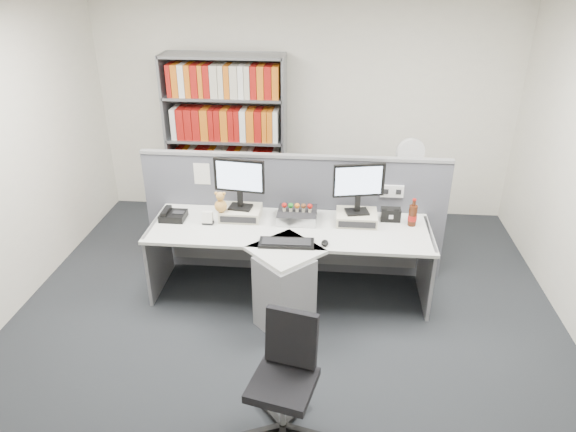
# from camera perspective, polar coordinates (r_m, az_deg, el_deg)

# --- Properties ---
(ground) EXTENTS (5.50, 5.50, 0.00)m
(ground) POSITION_cam_1_polar(r_m,az_deg,el_deg) (4.54, -0.77, -14.16)
(ground) COLOR #2A2D31
(ground) RESTS_ON ground
(room_shell) EXTENTS (5.04, 5.54, 2.72)m
(room_shell) POSITION_cam_1_polar(r_m,az_deg,el_deg) (3.64, -0.94, 7.76)
(room_shell) COLOR white
(room_shell) RESTS_ON ground
(partition) EXTENTS (3.00, 0.08, 1.27)m
(partition) POSITION_cam_1_polar(r_m,az_deg,el_deg) (5.23, 0.65, 0.24)
(partition) COLOR #585963
(partition) RESTS_ON ground
(desk) EXTENTS (2.60, 1.20, 0.72)m
(desk) POSITION_cam_1_polar(r_m,az_deg,el_deg) (4.75, -0.06, -5.31)
(desk) COLOR silver
(desk) RESTS_ON ground
(monitor_riser_left) EXTENTS (0.38, 0.31, 0.10)m
(monitor_riser_left) POSITION_cam_1_polar(r_m,az_deg,el_deg) (5.00, -5.19, 0.35)
(monitor_riser_left) COLOR beige
(monitor_riser_left) RESTS_ON desk
(monitor_riser_right) EXTENTS (0.38, 0.31, 0.10)m
(monitor_riser_right) POSITION_cam_1_polar(r_m,az_deg,el_deg) (4.93, 7.50, -0.17)
(monitor_riser_right) COLOR beige
(monitor_riser_right) RESTS_ON desk
(monitor_left) EXTENTS (0.48, 0.18, 0.49)m
(monitor_left) POSITION_cam_1_polar(r_m,az_deg,el_deg) (4.86, -5.35, 3.98)
(monitor_left) COLOR black
(monitor_left) RESTS_ON monitor_riser_left
(monitor_right) EXTENTS (0.47, 0.19, 0.48)m
(monitor_right) POSITION_cam_1_polar(r_m,az_deg,el_deg) (4.79, 7.74, 3.46)
(monitor_right) COLOR black
(monitor_right) RESTS_ON monitor_riser_right
(desktop_pc) EXTENTS (0.37, 0.33, 0.10)m
(desktop_pc) POSITION_cam_1_polar(r_m,az_deg,el_deg) (4.93, 1.00, 0.07)
(desktop_pc) COLOR black
(desktop_pc) RESTS_ON desk
(figurines) EXTENTS (0.29, 0.05, 0.09)m
(figurines) POSITION_cam_1_polar(r_m,az_deg,el_deg) (4.87, 1.00, 1.04)
(figurines) COLOR beige
(figurines) RESTS_ON desktop_pc
(keyboard) EXTENTS (0.48, 0.19, 0.03)m
(keyboard) POSITION_cam_1_polar(r_m,az_deg,el_deg) (4.53, -0.17, -2.96)
(keyboard) COLOR black
(keyboard) RESTS_ON desk
(mouse) EXTENTS (0.06, 0.10, 0.04)m
(mouse) POSITION_cam_1_polar(r_m,az_deg,el_deg) (4.53, 4.05, -2.96)
(mouse) COLOR black
(mouse) RESTS_ON desk
(desk_phone) EXTENTS (0.23, 0.21, 0.10)m
(desk_phone) POSITION_cam_1_polar(r_m,az_deg,el_deg) (5.07, -12.50, 0.08)
(desk_phone) COLOR black
(desk_phone) RESTS_ON desk
(desk_calendar) EXTENTS (0.10, 0.08, 0.13)m
(desk_calendar) POSITION_cam_1_polar(r_m,az_deg,el_deg) (4.91, -8.77, -0.29)
(desk_calendar) COLOR black
(desk_calendar) RESTS_ON desk
(plush_toy) EXTENTS (0.12, 0.12, 0.20)m
(plush_toy) POSITION_cam_1_polar(r_m,az_deg,el_deg) (4.89, -7.38, 1.39)
(plush_toy) COLOR #C38C41
(plush_toy) RESTS_ON monitor_riser_left
(speaker) EXTENTS (0.18, 0.10, 0.12)m
(speaker) POSITION_cam_1_polar(r_m,az_deg,el_deg) (5.01, 11.15, 0.16)
(speaker) COLOR black
(speaker) RESTS_ON desk
(cola_bottle) EXTENTS (0.08, 0.08, 0.27)m
(cola_bottle) POSITION_cam_1_polar(r_m,az_deg,el_deg) (4.95, 13.46, 0.06)
(cola_bottle) COLOR #3F190A
(cola_bottle) RESTS_ON desk
(shelving_unit) EXTENTS (1.41, 0.40, 2.00)m
(shelving_unit) POSITION_cam_1_polar(r_m,az_deg,el_deg) (6.33, -6.71, 8.01)
(shelving_unit) COLOR gray
(shelving_unit) RESTS_ON ground
(filing_cabinet) EXTENTS (0.45, 0.61, 0.70)m
(filing_cabinet) POSITION_cam_1_polar(r_m,az_deg,el_deg) (6.08, 12.53, 0.35)
(filing_cabinet) COLOR gray
(filing_cabinet) RESTS_ON ground
(desk_fan) EXTENTS (0.32, 0.19, 0.53)m
(desk_fan) POSITION_cam_1_polar(r_m,az_deg,el_deg) (5.82, 13.18, 6.41)
(desk_fan) COLOR white
(desk_fan) RESTS_ON filing_cabinet
(office_chair) EXTENTS (0.57, 0.57, 0.86)m
(office_chair) POSITION_cam_1_polar(r_m,az_deg,el_deg) (3.64, -0.24, -16.79)
(office_chair) COLOR silver
(office_chair) RESTS_ON ground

